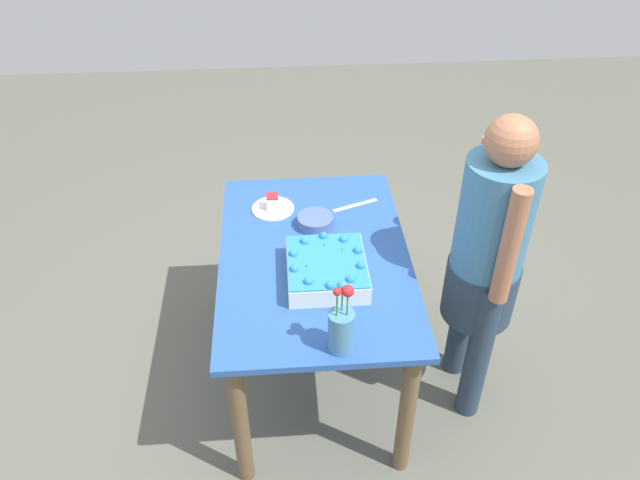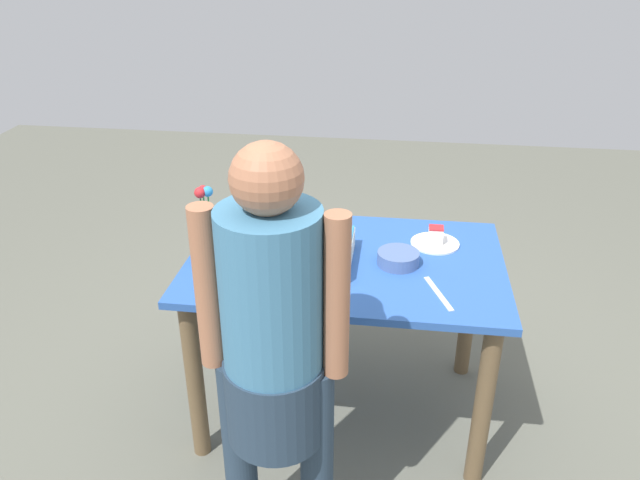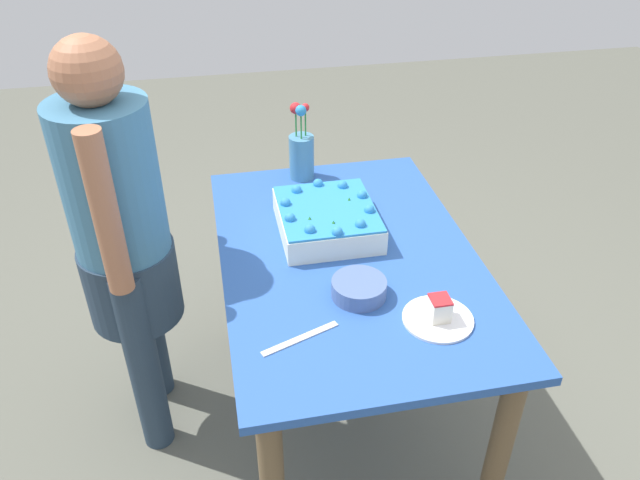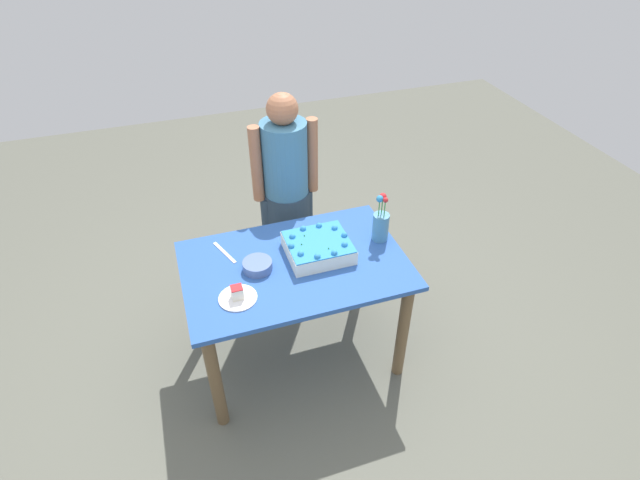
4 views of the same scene
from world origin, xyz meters
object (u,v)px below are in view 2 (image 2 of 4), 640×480
object	(u,v)px
sheet_cake	(306,250)
flower_vase	(207,233)
person_standing	(273,346)
fruit_bowl	(398,258)
serving_plate_with_slice	(435,240)
cake_knife	(438,293)

from	to	relation	value
sheet_cake	flower_vase	xyz separation A→B (m)	(-0.40, -0.02, 0.06)
sheet_cake	person_standing	bearing A→B (deg)	-89.50
flower_vase	fruit_bowl	world-z (taller)	flower_vase
person_standing	flower_vase	bearing A→B (deg)	31.51
serving_plate_with_slice	fruit_bowl	world-z (taller)	serving_plate_with_slice
sheet_cake	person_standing	size ratio (longest dim) A/B	0.24
cake_knife	person_standing	size ratio (longest dim) A/B	0.16
flower_vase	person_standing	world-z (taller)	person_standing
sheet_cake	fruit_bowl	size ratio (longest dim) A/B	2.19
serving_plate_with_slice	fruit_bowl	xyz separation A→B (m)	(-0.15, -0.19, 0.01)
cake_knife	flower_vase	world-z (taller)	flower_vase
fruit_bowl	person_standing	world-z (taller)	person_standing
sheet_cake	serving_plate_with_slice	world-z (taller)	sheet_cake
serving_plate_with_slice	cake_knife	world-z (taller)	serving_plate_with_slice
cake_knife	flower_vase	bearing A→B (deg)	59.27
sheet_cake	person_standing	xyz separation A→B (m)	(0.01, -0.68, 0.03)
sheet_cake	flower_vase	size ratio (longest dim) A/B	1.17
cake_knife	fruit_bowl	size ratio (longest dim) A/B	1.43
flower_vase	fruit_bowl	size ratio (longest dim) A/B	1.87
serving_plate_with_slice	flower_vase	world-z (taller)	flower_vase
fruit_bowl	sheet_cake	bearing A→B (deg)	-176.57
cake_knife	person_standing	xyz separation A→B (m)	(-0.51, -0.49, 0.08)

